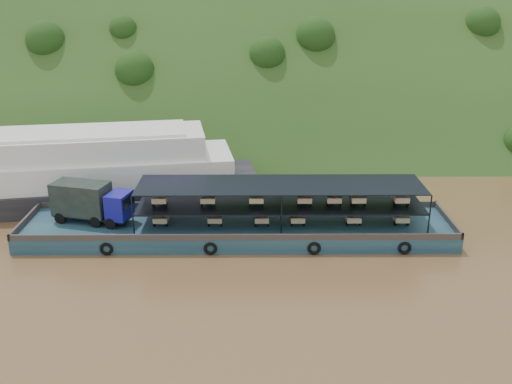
{
  "coord_description": "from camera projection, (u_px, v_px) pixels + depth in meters",
  "views": [
    {
      "loc": [
        -2.33,
        -41.97,
        19.94
      ],
      "look_at": [
        -2.0,
        3.0,
        3.2
      ],
      "focal_mm": 40.0,
      "sensor_mm": 36.0,
      "label": 1
    }
  ],
  "objects": [
    {
      "name": "passenger_ferry",
      "position": [
        77.0,
        171.0,
        53.83
      ],
      "size": [
        35.09,
        13.79,
        6.92
      ],
      "rotation": [
        0.0,
        0.0,
        0.16
      ],
      "color": "black",
      "rests_on": "ground"
    },
    {
      "name": "ground",
      "position": [
        281.0,
        242.0,
        46.31
      ],
      "size": [
        160.0,
        160.0,
        0.0
      ],
      "primitive_type": "plane",
      "color": "brown",
      "rests_on": "ground"
    },
    {
      "name": "hillside",
      "position": [
        268.0,
        131.0,
        80.05
      ],
      "size": [
        140.0,
        39.6,
        39.6
      ],
      "primitive_type": "cube",
      "rotation": [
        0.79,
        0.0,
        0.0
      ],
      "color": "#1C3814",
      "rests_on": "ground"
    },
    {
      "name": "cargo_barge",
      "position": [
        227.0,
        223.0,
        47.0
      ],
      "size": [
        35.0,
        7.18,
        4.54
      ],
      "color": "#152F49",
      "rests_on": "ground"
    }
  ]
}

